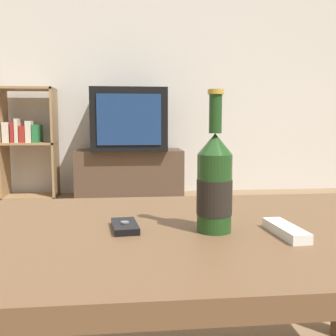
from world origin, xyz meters
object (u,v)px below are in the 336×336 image
(beer_bottle, at_px, (215,184))
(remote_control, at_px, (286,230))
(television, at_px, (129,120))
(cell_phone, at_px, (125,226))
(tv_stand, at_px, (130,174))
(bookshelf, at_px, (27,140))

(beer_bottle, distance_m, remote_control, 0.17)
(television, bearing_deg, cell_phone, -90.56)
(beer_bottle, height_order, remote_control, beer_bottle)
(tv_stand, xyz_separation_m, bookshelf, (-0.91, 0.09, 0.31))
(cell_phone, bearing_deg, television, 83.40)
(television, height_order, cell_phone, television)
(tv_stand, distance_m, television, 0.49)
(television, distance_m, remote_control, 2.83)
(television, xyz_separation_m, beer_bottle, (0.16, -2.76, -0.15))
(bookshelf, bearing_deg, beer_bottle, -69.43)
(beer_bottle, bearing_deg, remote_control, -17.47)
(bookshelf, relative_size, cell_phone, 8.84)
(cell_phone, bearing_deg, remote_control, -19.37)
(tv_stand, relative_size, beer_bottle, 3.22)
(tv_stand, distance_m, cell_phone, 2.74)
(television, bearing_deg, beer_bottle, -86.70)
(tv_stand, relative_size, remote_control, 6.52)
(remote_control, bearing_deg, beer_bottle, 158.89)
(remote_control, bearing_deg, bookshelf, 109.00)
(tv_stand, xyz_separation_m, television, (0.00, -0.00, 0.49))
(bookshelf, height_order, remote_control, bookshelf)
(bookshelf, relative_size, remote_control, 6.83)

